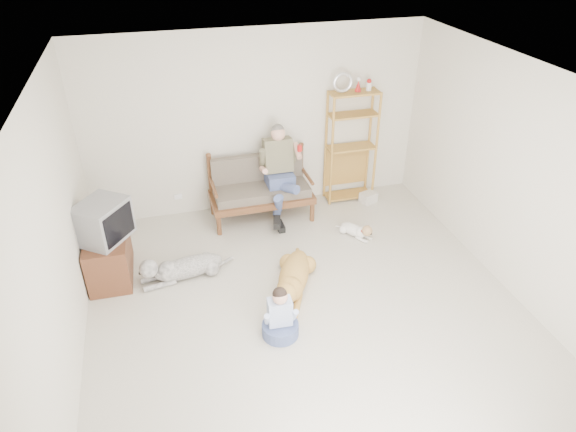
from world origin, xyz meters
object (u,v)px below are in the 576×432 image
object	(u,v)px
etagere	(351,146)
golden_retriever	(292,280)
tv_stand	(109,256)
loveseat	(260,187)

from	to	relation	value
etagere	golden_retriever	distance (m)	2.64
tv_stand	etagere	bearing A→B (deg)	18.67
loveseat	golden_retriever	bearing A→B (deg)	-91.22
etagere	tv_stand	distance (m)	3.87
golden_retriever	etagere	bearing A→B (deg)	78.99
etagere	golden_retriever	xyz separation A→B (m)	(-1.50, -2.05, -0.72)
etagere	tv_stand	size ratio (longest dim) A/B	2.25
loveseat	tv_stand	world-z (taller)	loveseat
loveseat	etagere	distance (m)	1.54
loveseat	etagere	world-z (taller)	etagere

